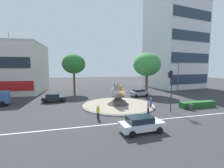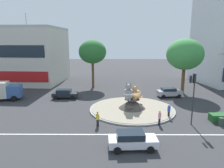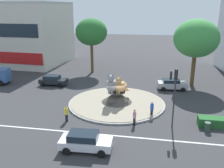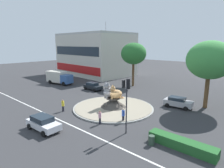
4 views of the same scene
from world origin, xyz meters
The scene contains 18 objects.
ground_plane centered at (0.00, 0.00, 0.00)m, with size 160.00×160.00×0.00m, color #333335.
lane_centreline centered at (0.00, -7.75, 0.00)m, with size 112.00×0.20×0.01m, color silver.
roundabout_island centered at (0.00, -0.01, 0.42)m, with size 11.63×11.63×1.56m.
cat_statue_grey centered at (-0.53, -0.25, 2.46)m, with size 1.68×2.42×2.46m.
cat_statue_calico centered at (0.49, -0.09, 2.32)m, with size 2.03×2.11×2.07m.
traffic_light_mast centered at (6.22, -4.99, 4.22)m, with size 0.75×0.50×5.80m.
shophouse_block centered at (-25.28, 20.19, 6.13)m, with size 22.55×15.42×15.56m.
clipped_hedge_strip centered at (11.84, -4.19, 0.45)m, with size 6.04×1.20×0.90m, color #235B28.
broadleaf_tree_behind_island centered at (9.91, 9.22, 6.97)m, with size 6.36×6.36×9.70m.
second_tree_near_tower centered at (-6.73, 14.23, 7.11)m, with size 5.46×5.46×9.48m.
pedestrian_blue_shirt centered at (4.26, -3.01, 0.90)m, with size 0.36×0.36×1.71m.
pedestrian_pink_shirt centered at (2.61, -5.30, 0.89)m, with size 0.33×0.33×1.67m.
pedestrian_yellow_shirt centered at (-4.30, -5.67, 0.88)m, with size 0.37×0.37×1.68m.
sedan_on_far_lane centered at (6.88, 6.64, 0.82)m, with size 4.18×2.30×1.54m.
hatchback_near_shophouse centered at (-0.92, -10.47, 0.81)m, with size 4.33×2.18×1.55m.
parked_car_right centered at (-10.56, 5.65, 0.79)m, with size 4.07×1.94×1.51m.
delivery_box_truck centered at (-20.84, 4.45, 1.59)m, with size 6.91×3.43×2.95m.
litter_bin centered at (9.50, -5.37, 0.45)m, with size 0.56×0.56×0.90m.
Camera 4 is at (17.63, -19.95, 9.23)m, focal length 30.66 mm.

